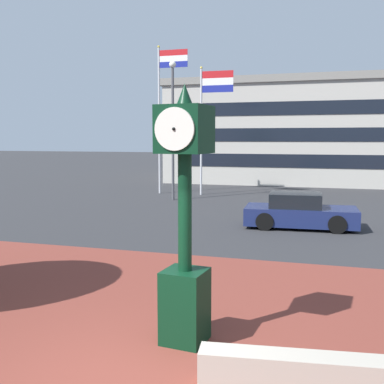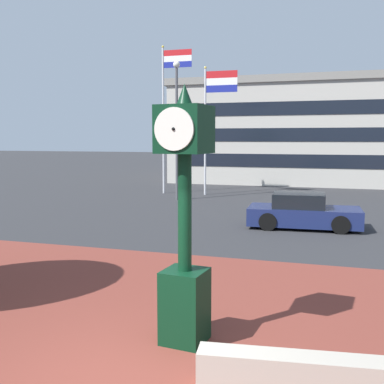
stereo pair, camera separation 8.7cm
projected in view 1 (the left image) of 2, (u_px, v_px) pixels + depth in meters
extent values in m
cube|color=brown|center=(163.00, 340.00, 7.54)|extent=(44.00, 10.87, 0.01)
cube|color=#ADA393|center=(323.00, 375.00, 5.93)|extent=(3.22, 0.79, 0.50)
cube|color=black|center=(185.00, 306.00, 7.43)|extent=(0.72, 0.72, 1.19)
cylinder|color=black|center=(185.00, 213.00, 7.26)|extent=(0.22, 0.22, 1.85)
cube|color=black|center=(185.00, 129.00, 7.11)|extent=(0.80, 0.80, 0.73)
cylinder|color=silver|center=(194.00, 130.00, 7.46)|extent=(0.63, 0.10, 0.63)
sphere|color=black|center=(195.00, 130.00, 7.48)|extent=(0.05, 0.05, 0.05)
cylinder|color=silver|center=(174.00, 129.00, 6.76)|extent=(0.63, 0.10, 0.63)
sphere|color=black|center=(174.00, 129.00, 6.74)|extent=(0.05, 0.05, 0.05)
cone|color=black|center=(185.00, 94.00, 7.05)|extent=(0.26, 0.26, 0.33)
cube|color=navy|center=(301.00, 216.00, 17.06)|extent=(4.10, 2.00, 0.64)
cube|color=black|center=(295.00, 200.00, 17.04)|extent=(1.92, 1.63, 0.56)
cylinder|color=black|center=(334.00, 217.00, 17.59)|extent=(0.65, 0.25, 0.64)
cylinder|color=black|center=(337.00, 224.00, 15.99)|extent=(0.65, 0.25, 0.64)
cylinder|color=black|center=(268.00, 214.00, 18.16)|extent=(0.65, 0.25, 0.64)
cylinder|color=black|center=(265.00, 221.00, 16.56)|extent=(0.65, 0.25, 0.64)
cylinder|color=silver|center=(159.00, 122.00, 27.38)|extent=(0.12, 0.12, 8.50)
sphere|color=gold|center=(159.00, 47.00, 26.88)|extent=(0.14, 0.14, 0.14)
cube|color=red|center=(173.00, 53.00, 26.67)|extent=(1.69, 0.02, 0.33)
cube|color=white|center=(173.00, 59.00, 26.71)|extent=(1.69, 0.02, 0.33)
cube|color=navy|center=(174.00, 64.00, 26.75)|extent=(1.69, 0.02, 0.33)
cylinder|color=silver|center=(201.00, 133.00, 26.73)|extent=(0.12, 0.12, 7.20)
sphere|color=gold|center=(201.00, 68.00, 26.31)|extent=(0.14, 0.14, 0.14)
cube|color=red|center=(218.00, 74.00, 26.08)|extent=(1.79, 0.02, 0.40)
cube|color=white|center=(218.00, 82.00, 26.13)|extent=(1.79, 0.02, 0.40)
cube|color=navy|center=(218.00, 89.00, 26.17)|extent=(1.79, 0.02, 0.40)
cube|color=#B2ADA3|center=(351.00, 135.00, 37.47)|extent=(26.58, 15.77, 7.04)
cube|color=gray|center=(353.00, 88.00, 37.03)|extent=(27.11, 16.08, 0.50)
cube|color=black|center=(355.00, 162.00, 30.14)|extent=(23.92, 0.04, 0.90)
cube|color=black|center=(356.00, 135.00, 29.94)|extent=(23.92, 0.04, 0.90)
cube|color=black|center=(357.00, 107.00, 29.74)|extent=(23.92, 0.04, 0.90)
cylinder|color=#4C4C51|center=(173.00, 135.00, 24.42)|extent=(0.14, 0.14, 6.92)
sphere|color=white|center=(173.00, 64.00, 24.00)|extent=(0.36, 0.36, 0.36)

